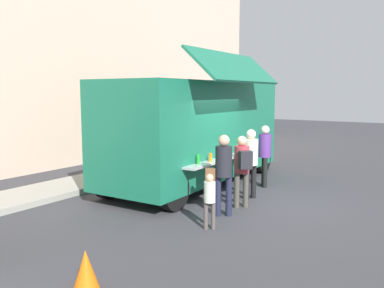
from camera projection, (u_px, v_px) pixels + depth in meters
The scene contains 10 objects.
ground_plane at pixel (259, 201), 9.99m from camera, with size 60.00×60.00×0.00m, color #38383D.
curb_strip at pixel (21, 198), 10.03m from camera, with size 28.00×1.60×0.15m, color #9E998E.
food_truck_main at pixel (197, 129), 11.70m from camera, with size 6.66×3.34×3.72m.
traffic_cone_orange at pixel (86, 269), 5.50m from camera, with size 0.36×0.36×0.55m, color orange.
trash_bin at pixel (198, 149), 16.16m from camera, with size 0.60×0.60×0.89m, color #2C6436.
customer_front_ordering at pixel (250, 158), 10.10m from camera, with size 0.57×0.38×1.77m.
customer_mid_with_backpack at pixel (242, 164), 9.29m from camera, with size 0.52×0.52×1.69m.
customer_rear_waiting at pixel (223, 168), 8.68m from camera, with size 0.46×0.55×1.78m.
customer_extra_browsing at pixel (265, 150), 11.43m from camera, with size 0.36×0.36×1.76m.
child_near_queue at pixel (210, 196), 7.86m from camera, with size 0.23×0.23×1.11m.
Camera 1 is at (-9.01, -4.02, 2.67)m, focal length 37.65 mm.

